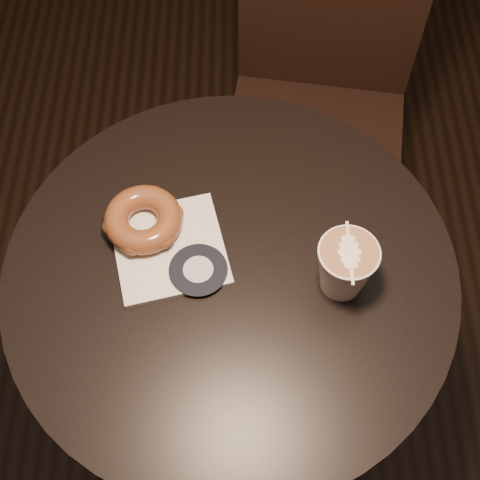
# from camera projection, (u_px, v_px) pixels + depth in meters

# --- Properties ---
(cafe_table) EXTENTS (0.70, 0.70, 0.75)m
(cafe_table) POSITION_uv_depth(u_px,v_px,m) (232.00, 320.00, 1.19)
(cafe_table) COLOR black
(cafe_table) RESTS_ON ground
(chair) EXTENTS (0.45, 0.45, 1.00)m
(chair) POSITION_uv_depth(u_px,v_px,m) (322.00, 79.00, 1.47)
(chair) COLOR black
(chair) RESTS_ON ground
(pastry_bag) EXTENTS (0.20, 0.20, 0.01)m
(pastry_bag) POSITION_uv_depth(u_px,v_px,m) (170.00, 248.00, 1.03)
(pastry_bag) COLOR silver
(pastry_bag) RESTS_ON cafe_table
(doughnut) EXTENTS (0.12, 0.12, 0.04)m
(doughnut) POSITION_uv_depth(u_px,v_px,m) (143.00, 219.00, 1.03)
(doughnut) COLOR brown
(doughnut) RESTS_ON pastry_bag
(latte_cup) EXTENTS (0.09, 0.09, 0.10)m
(latte_cup) POSITION_uv_depth(u_px,v_px,m) (345.00, 268.00, 0.97)
(latte_cup) COLOR white
(latte_cup) RESTS_ON cafe_table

